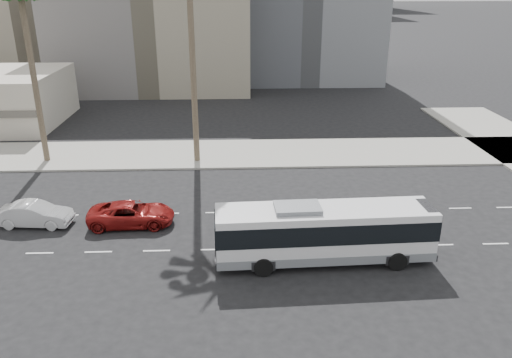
{
  "coord_description": "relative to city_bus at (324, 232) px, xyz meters",
  "views": [
    {
      "loc": [
        -1.77,
        -22.98,
        13.05
      ],
      "look_at": [
        -0.65,
        4.0,
        2.36
      ],
      "focal_mm": 35.08,
      "sensor_mm": 36.0,
      "label": 1
    }
  ],
  "objects": [
    {
      "name": "ground",
      "position": [
        -2.5,
        1.27,
        -1.61
      ],
      "size": [
        700.0,
        700.0,
        0.0
      ],
      "primitive_type": "plane",
      "color": "black",
      "rests_on": "ground"
    },
    {
      "name": "sidewalk_north",
      "position": [
        -2.5,
        16.77,
        -1.54
      ],
      "size": [
        120.0,
        7.0,
        0.15
      ],
      "primitive_type": "cube",
      "color": "gray",
      "rests_on": "ground"
    },
    {
      "name": "midrise_beige_west",
      "position": [
        -14.5,
        46.27,
        7.39
      ],
      "size": [
        24.0,
        18.0,
        18.0
      ],
      "primitive_type": "cube",
      "color": "slate",
      "rests_on": "ground"
    },
    {
      "name": "city_bus",
      "position": [
        0.0,
        0.0,
        0.0
      ],
      "size": [
        10.79,
        2.84,
        3.07
      ],
      "rotation": [
        0.0,
        0.0,
        0.04
      ],
      "color": "silver",
      "rests_on": "ground"
    },
    {
      "name": "car_a",
      "position": [
        -10.33,
        4.4,
        -0.94
      ],
      "size": [
        2.41,
        4.93,
        1.35
      ],
      "primitive_type": "imported",
      "rotation": [
        0.0,
        0.0,
        1.61
      ],
      "color": "maroon",
      "rests_on": "ground"
    },
    {
      "name": "car_b",
      "position": [
        -15.83,
        4.54,
        -0.93
      ],
      "size": [
        1.78,
        4.27,
        1.37
      ],
      "primitive_type": "imported",
      "rotation": [
        0.0,
        0.0,
        1.49
      ],
      "color": "silver",
      "rests_on": "ground"
    }
  ]
}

